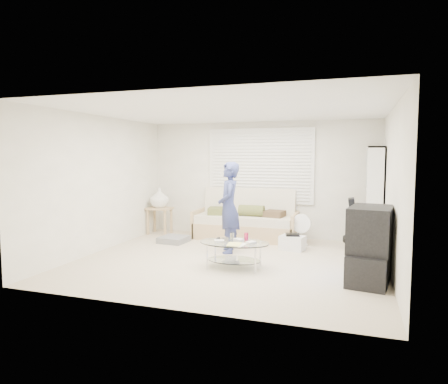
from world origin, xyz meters
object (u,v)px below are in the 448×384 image
(futon_sofa, at_px, (246,222))
(tv_unit, at_px, (370,246))
(bookshelf, at_px, (374,198))
(coffee_table, at_px, (234,247))

(futon_sofa, xyz_separation_m, tv_unit, (2.42, -2.32, 0.17))
(bookshelf, distance_m, coffee_table, 3.07)
(bookshelf, bearing_deg, futon_sofa, 177.25)
(futon_sofa, relative_size, bookshelf, 1.12)
(coffee_table, bearing_deg, bookshelf, 44.80)
(tv_unit, relative_size, coffee_table, 0.93)
(futon_sofa, bearing_deg, tv_unit, -43.78)
(tv_unit, bearing_deg, bookshelf, 86.75)
(futon_sofa, xyz_separation_m, coffee_table, (0.42, -2.24, -0.02))
(bookshelf, xyz_separation_m, tv_unit, (-0.13, -2.20, -0.45))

